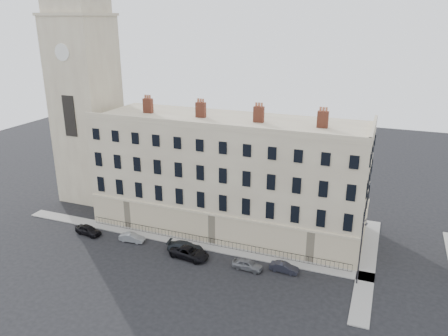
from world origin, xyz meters
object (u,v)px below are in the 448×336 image
Objects in this scene: car_d at (189,253)px; streetlamp at (361,248)px; car_a at (88,230)px; car_b at (132,238)px; car_e at (248,265)px; car_c at (185,247)px; car_f at (284,267)px.

streetlamp is at bearing -78.99° from car_d.
car_a is at bearing -165.82° from streetlamp.
car_a is at bearing 94.73° from car_d.
car_b is (6.53, 0.43, -0.10)m from car_a.
car_c is at bearing 87.75° from car_e.
car_a reaches higher than car_f.
car_a is 1.14× the size of car_b.
car_f is (11.42, 1.10, -0.13)m from car_d.
car_a is 1.07× the size of car_e.
car_c is 1.50m from car_d.
car_c is 1.36× the size of car_f.
car_c reaches higher than car_e.
car_b is 16.08m from car_e.
streetlamp is at bearing -95.34° from car_c.
car_c is 0.92× the size of car_d.
car_a reaches higher than car_b.
car_f is 8.94m from streetlamp.
car_a is at bearing 85.68° from car_c.
car_c reaches higher than car_a.
car_c is 20.87m from streetlamp.
car_b is 0.93× the size of car_e.
car_b is 0.69× the size of car_d.
car_d is 19.86m from streetlamp.
car_e is at bearing -160.96° from streetlamp.
streetlamp is (20.51, 0.38, 3.84)m from car_c.
car_f is at bearing -164.89° from streetlamp.
car_e is at bearing -82.48° from car_d.
car_d is 1.36× the size of car_e.
car_d is 11.47m from car_f.
car_c is (14.15, 0.52, 0.00)m from car_a.
car_c is at bearing -93.69° from car_b.
streetlamp is at bearing -79.40° from car_e.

